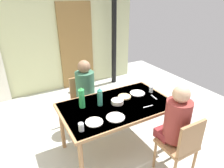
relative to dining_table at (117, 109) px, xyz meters
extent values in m
plane|color=#B9BBB3|center=(-0.43, -0.09, -0.68)|extent=(6.78, 6.78, 0.00)
cube|color=beige|center=(-0.43, 2.52, 0.62)|extent=(4.49, 0.10, 2.61)
cube|color=olive|center=(0.31, 2.44, 0.32)|extent=(0.80, 0.05, 2.00)
cylinder|color=black|center=(1.18, 2.17, 0.62)|extent=(0.12, 0.12, 2.61)
cube|color=#9F7148|center=(0.00, 0.00, 0.05)|extent=(1.54, 0.92, 0.04)
cube|color=#DCA48E|center=(0.00, 0.00, 0.07)|extent=(1.48, 0.88, 0.00)
cylinder|color=#9F7148|center=(-0.70, -0.39, -0.33)|extent=(0.06, 0.06, 0.71)
cylinder|color=#9F7148|center=(0.70, -0.39, -0.33)|extent=(0.06, 0.06, 0.71)
cylinder|color=#9F7148|center=(-0.70, 0.39, -0.33)|extent=(0.06, 0.06, 0.71)
cylinder|color=#9F7148|center=(0.70, 0.39, -0.33)|extent=(0.06, 0.06, 0.71)
cube|color=#9F7148|center=(0.41, -0.74, -0.23)|extent=(0.40, 0.40, 0.04)
cube|color=#9F7148|center=(0.41, -0.92, -0.02)|extent=(0.38, 0.04, 0.42)
cylinder|color=#9F7148|center=(0.24, -0.57, -0.48)|extent=(0.04, 0.04, 0.41)
cylinder|color=#9F7148|center=(0.58, -0.57, -0.48)|extent=(0.04, 0.04, 0.41)
cylinder|color=#9F7148|center=(0.58, -0.91, -0.48)|extent=(0.04, 0.04, 0.41)
cube|color=#9F7148|center=(-0.19, 0.74, -0.23)|extent=(0.40, 0.40, 0.04)
cube|color=#9F7148|center=(-0.19, 0.92, -0.02)|extent=(0.38, 0.04, 0.42)
cylinder|color=#9F7148|center=(-0.02, 0.57, -0.48)|extent=(0.04, 0.04, 0.41)
cylinder|color=#9F7148|center=(-0.36, 0.57, -0.48)|extent=(0.04, 0.04, 0.41)
cylinder|color=#9F7148|center=(-0.02, 0.91, -0.48)|extent=(0.04, 0.04, 0.41)
cylinder|color=#9F7148|center=(-0.36, 0.91, -0.48)|extent=(0.04, 0.04, 0.41)
cube|color=maroon|center=(0.41, -0.58, -0.17)|extent=(0.30, 0.22, 0.12)
cylinder|color=maroon|center=(0.41, -0.69, 0.09)|extent=(0.30, 0.30, 0.52)
sphere|color=tan|center=(0.41, -0.69, 0.44)|extent=(0.20, 0.20, 0.20)
cube|color=#306150|center=(-0.19, 0.58, -0.17)|extent=(0.30, 0.22, 0.12)
cylinder|color=#38664C|center=(-0.19, 0.69, 0.09)|extent=(0.30, 0.30, 0.52)
sphere|color=#846047|center=(-0.19, 0.69, 0.44)|extent=(0.20, 0.20, 0.20)
cylinder|color=#33866C|center=(-0.21, 0.10, 0.18)|extent=(0.07, 0.07, 0.22)
cone|color=#2C7E78|center=(-0.21, 0.10, 0.31)|extent=(0.05, 0.05, 0.03)
cylinder|color=green|center=(-0.44, 0.17, 0.20)|extent=(0.08, 0.08, 0.26)
cone|color=green|center=(-0.44, 0.17, 0.34)|extent=(0.05, 0.05, 0.04)
cylinder|color=beige|center=(0.02, 0.03, 0.10)|extent=(0.17, 0.17, 0.05)
cylinder|color=white|center=(-0.18, -0.26, 0.07)|extent=(0.23, 0.23, 0.01)
cylinder|color=white|center=(-0.45, -0.23, 0.07)|extent=(0.21, 0.21, 0.01)
cylinder|color=white|center=(0.44, 0.14, 0.07)|extent=(0.22, 0.22, 0.01)
cylinder|color=silver|center=(0.65, 0.07, 0.12)|extent=(0.06, 0.06, 0.09)
cylinder|color=silver|center=(-0.64, -0.29, 0.12)|extent=(0.06, 0.06, 0.10)
cylinder|color=silver|center=(-0.13, 0.28, 0.12)|extent=(0.06, 0.06, 0.10)
cylinder|color=#DBB77A|center=(0.20, 0.13, 0.08)|extent=(0.19, 0.19, 0.02)
cube|color=silver|center=(0.58, -0.08, 0.07)|extent=(0.04, 0.15, 0.00)
cube|color=silver|center=(0.33, -0.25, 0.07)|extent=(0.15, 0.03, 0.00)
camera|label=1|loc=(-1.19, -1.99, 1.44)|focal=31.35mm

